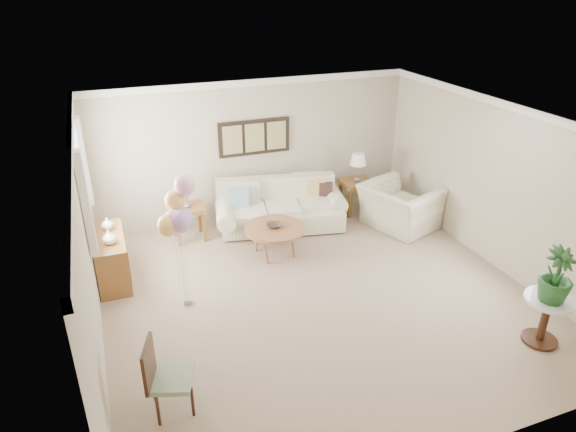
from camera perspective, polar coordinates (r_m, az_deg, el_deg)
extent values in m
plane|color=tan|center=(7.64, 3.30, -8.68)|extent=(6.00, 6.00, 0.00)
cube|color=#C0B39C|center=(9.61, -3.77, 7.35)|extent=(6.00, 0.04, 2.60)
cube|color=#C0B39C|center=(4.84, 18.60, -14.21)|extent=(6.00, 0.04, 2.60)
cube|color=#C0B39C|center=(6.49, -21.49, -3.87)|extent=(0.04, 6.00, 2.60)
cube|color=#C0B39C|center=(8.59, 22.20, 3.19)|extent=(0.04, 6.00, 2.60)
cube|color=white|center=(6.55, 3.87, 10.42)|extent=(6.00, 6.00, 0.02)
cube|color=white|center=(9.27, -3.94, 14.59)|extent=(6.00, 0.06, 0.12)
cube|color=white|center=(6.02, -23.08, 6.55)|extent=(0.06, 6.00, 0.12)
cube|color=white|center=(8.22, 23.48, 11.17)|extent=(0.06, 6.00, 0.12)
cube|color=white|center=(7.72, -21.98, 3.61)|extent=(0.04, 1.40, 1.20)
cube|color=white|center=(6.93, -21.56, 1.24)|extent=(0.10, 0.22, 1.40)
cube|color=white|center=(8.52, -21.78, 5.62)|extent=(0.10, 0.22, 1.40)
cube|color=black|center=(9.51, -3.76, 8.73)|extent=(1.35, 0.04, 0.65)
cube|color=#8C8C59|center=(9.38, -6.19, 8.39)|extent=(0.36, 0.02, 0.52)
cube|color=#8C8C59|center=(9.49, -3.72, 8.68)|extent=(0.36, 0.02, 0.52)
cube|color=#8C8C59|center=(9.61, -1.30, 8.96)|extent=(0.36, 0.02, 0.52)
cube|color=silver|center=(9.41, -0.72, -0.11)|extent=(2.34, 1.32, 0.36)
cube|color=silver|center=(9.53, -1.41, 2.87)|extent=(2.20, 0.66, 0.55)
cylinder|color=silver|center=(9.04, -7.00, 0.18)|extent=(0.49, 0.95, 0.32)
cylinder|color=silver|center=(9.69, 5.13, 2.07)|extent=(0.49, 0.95, 0.32)
cube|color=silver|center=(9.09, -4.35, 0.40)|extent=(0.73, 0.83, 0.12)
cube|color=silver|center=(9.27, -0.62, 0.99)|extent=(0.73, 0.83, 0.12)
cube|color=silver|center=(9.49, 2.96, 1.55)|extent=(0.73, 0.83, 0.12)
cube|color=#84ABBE|center=(9.12, -5.61, 1.94)|extent=(0.38, 0.12, 0.38)
cube|color=tan|center=(9.57, 2.97, 3.20)|extent=(0.38, 0.12, 0.38)
cube|color=#33221C|center=(9.59, 3.96, 2.84)|extent=(0.34, 0.10, 0.34)
cube|color=silver|center=(9.49, -0.71, -1.20)|extent=(2.00, 0.80, 0.04)
cube|color=brown|center=(9.05, -11.07, 0.80)|extent=(0.57, 0.52, 0.08)
cube|color=brown|center=(8.97, -12.08, -1.74)|extent=(0.05, 0.05, 0.54)
cube|color=brown|center=(9.03, -9.25, -1.28)|extent=(0.05, 0.05, 0.54)
cube|color=brown|center=(9.33, -12.51, -0.65)|extent=(0.05, 0.05, 0.54)
cube|color=brown|center=(9.39, -9.79, -0.22)|extent=(0.05, 0.05, 0.54)
cube|color=brown|center=(10.01, 7.66, 3.67)|extent=(0.59, 0.54, 0.09)
cube|color=brown|center=(9.85, 6.91, 1.31)|extent=(0.05, 0.05, 0.56)
cube|color=brown|center=(10.07, 9.32, 1.70)|extent=(0.05, 0.05, 0.56)
cube|color=brown|center=(10.20, 5.81, 2.25)|extent=(0.05, 0.05, 0.56)
cube|color=brown|center=(10.41, 8.16, 2.60)|extent=(0.05, 0.05, 0.56)
cylinder|color=gray|center=(9.02, -11.11, 1.19)|extent=(0.13, 0.13, 0.05)
cylinder|color=gray|center=(8.95, -11.19, 2.14)|extent=(0.04, 0.04, 0.27)
cone|color=silver|center=(8.86, -11.33, 3.59)|extent=(0.31, 0.31, 0.22)
cylinder|color=gray|center=(9.98, 7.68, 4.05)|extent=(0.13, 0.13, 0.05)
cylinder|color=gray|center=(9.92, 7.73, 4.93)|extent=(0.04, 0.04, 0.27)
cone|color=silver|center=(9.84, 7.82, 6.28)|extent=(0.31, 0.31, 0.22)
cylinder|color=#905E3C|center=(8.42, -1.51, -1.43)|extent=(1.00, 1.00, 0.06)
cylinder|color=#905E3C|center=(8.80, -0.55, -1.99)|extent=(0.04, 0.04, 0.45)
cylinder|color=#905E3C|center=(8.67, -3.47, -2.50)|extent=(0.04, 0.04, 0.45)
cylinder|color=#905E3C|center=(8.27, -2.48, -3.93)|extent=(0.04, 0.04, 0.45)
cylinder|color=#905E3C|center=(8.41, 0.56, -3.38)|extent=(0.04, 0.04, 0.45)
imported|color=#322B29|center=(8.39, -1.54, -1.07)|extent=(0.30, 0.30, 0.06)
imported|color=silver|center=(9.58, 12.22, 0.99)|extent=(1.43, 1.53, 0.81)
cylinder|color=silver|center=(7.17, 27.07, -8.28)|extent=(0.61, 0.61, 0.04)
cylinder|color=#341C12|center=(7.34, 26.57, -10.39)|extent=(0.10, 0.10, 0.61)
cylinder|color=#341C12|center=(7.51, 26.11, -12.32)|extent=(0.44, 0.44, 0.01)
imported|color=#1E4423|center=(6.95, 27.69, -5.87)|extent=(0.40, 0.40, 0.71)
cube|color=gray|center=(5.81, -12.90, -17.26)|extent=(0.57, 0.57, 0.06)
cylinder|color=#341C12|center=(5.82, -14.24, -20.29)|extent=(0.04, 0.04, 0.37)
cylinder|color=#341C12|center=(5.84, -10.55, -19.65)|extent=(0.04, 0.04, 0.37)
cylinder|color=#341C12|center=(6.08, -14.72, -17.95)|extent=(0.04, 0.04, 0.37)
cylinder|color=#341C12|center=(6.10, -11.24, -17.36)|extent=(0.04, 0.04, 0.37)
cube|color=#341C12|center=(5.63, -15.22, -15.58)|extent=(0.17, 0.42, 0.49)
cube|color=brown|center=(8.24, -19.02, -4.43)|extent=(0.45, 1.20, 0.74)
cube|color=#341C12|center=(7.98, -18.86, -5.44)|extent=(0.46, 0.02, 0.70)
cube|color=#341C12|center=(8.50, -19.11, -3.47)|extent=(0.46, 0.02, 0.70)
imported|color=silver|center=(7.80, -19.26, -2.24)|extent=(0.21, 0.21, 0.21)
imported|color=silver|center=(8.25, -19.44, -0.81)|extent=(0.23, 0.23, 0.19)
cube|color=gray|center=(7.55, -11.15, -9.29)|extent=(0.10, 0.10, 0.08)
ellipsoid|color=#FFA5D3|center=(6.84, -12.59, -0.51)|extent=(0.27, 0.27, 0.31)
cylinder|color=silver|center=(7.20, -11.80, -5.52)|extent=(0.01, 0.01, 1.13)
ellipsoid|color=#B088C2|center=(6.89, -11.60, -0.25)|extent=(0.27, 0.27, 0.31)
cylinder|color=silver|center=(7.23, -11.33, -5.38)|extent=(0.01, 0.01, 1.12)
ellipsoid|color=#FFC55D|center=(6.93, -12.47, 1.69)|extent=(0.27, 0.27, 0.31)
cylinder|color=silver|center=(7.23, -11.75, -4.44)|extent=(0.01, 0.01, 1.33)
ellipsoid|color=#FFA5D3|center=(6.81, -11.46, 3.41)|extent=(0.27, 0.27, 0.31)
cylinder|color=silver|center=(7.16, -11.26, -3.68)|extent=(0.01, 0.01, 1.55)
ellipsoid|color=#B088C2|center=(6.80, -11.96, -0.63)|extent=(0.27, 0.27, 0.31)
cylinder|color=silver|center=(7.19, -11.50, -5.59)|extent=(0.01, 0.01, 1.12)
ellipsoid|color=#FFC55D|center=(6.83, -13.22, -1.01)|extent=(0.27, 0.27, 0.31)
cylinder|color=silver|center=(7.20, -12.10, -5.76)|extent=(0.01, 0.01, 1.09)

